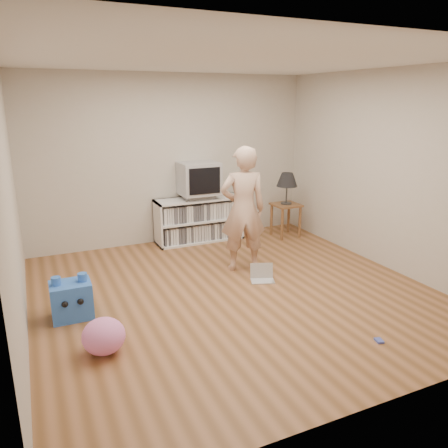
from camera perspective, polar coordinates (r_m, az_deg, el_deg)
ground at (r=5.26m, az=1.25°, el=-8.85°), size 4.50×4.50×0.00m
walls at (r=4.86m, az=1.35°, el=5.22°), size 4.52×4.52×2.60m
ceiling at (r=4.79m, az=1.45°, el=20.69°), size 4.50×4.50×0.01m
media_unit at (r=7.03m, az=-3.31°, el=0.62°), size 1.40×0.45×0.70m
dvd_deck at (r=6.93m, az=-3.32°, el=3.66°), size 0.45×0.35×0.07m
crt_tv at (r=6.87m, az=-3.34°, el=5.98°), size 0.60×0.53×0.50m
side_table at (r=7.29m, az=8.07°, el=1.59°), size 0.42×0.42×0.55m
table_lamp at (r=7.18m, az=8.24°, el=5.65°), size 0.34×0.34×0.52m
person at (r=5.69m, az=2.51°, el=1.90°), size 0.68×0.54×1.65m
laptop at (r=5.59m, az=5.00°, el=-6.75°), size 0.35×0.32×0.20m
playing_cards at (r=4.51m, az=19.59°, el=-14.15°), size 0.09×0.10×0.02m
plush_blue at (r=4.87m, az=-19.30°, el=-9.30°), size 0.41×0.36×0.47m
plush_pink at (r=4.17m, az=-15.44°, el=-13.94°), size 0.40×0.40×0.33m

